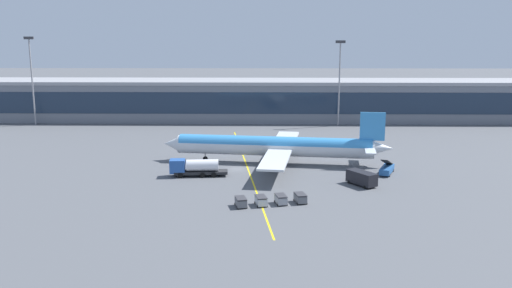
# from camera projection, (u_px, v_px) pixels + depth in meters

# --- Properties ---
(ground_plane) EXTENTS (700.00, 700.00, 0.00)m
(ground_plane) POSITION_uv_depth(u_px,v_px,m) (237.00, 169.00, 105.60)
(ground_plane) COLOR #515459
(apron_lead_in_line) EXTENTS (10.04, 79.44, 0.01)m
(apron_lead_in_line) POSITION_uv_depth(u_px,v_px,m) (247.00, 167.00, 107.53)
(apron_lead_in_line) COLOR yellow
(apron_lead_in_line) RESTS_ON ground_plane
(terminal_building) EXTENTS (184.30, 19.34, 12.55)m
(terminal_building) POSITION_uv_depth(u_px,v_px,m) (257.00, 100.00, 168.18)
(terminal_building) COLOR slate
(terminal_building) RESTS_ON ground_plane
(main_airliner) EXTENTS (47.66, 38.20, 11.12)m
(main_airliner) POSITION_uv_depth(u_px,v_px,m) (275.00, 146.00, 109.59)
(main_airliner) COLOR silver
(main_airliner) RESTS_ON ground_plane
(fuel_tanker) EXTENTS (10.96, 3.33, 3.25)m
(fuel_tanker) POSITION_uv_depth(u_px,v_px,m) (195.00, 167.00, 99.87)
(fuel_tanker) COLOR #232326
(fuel_tanker) RESTS_ON ground_plane
(belt_loader) EXTENTS (4.06, 6.88, 3.49)m
(belt_loader) POSITION_uv_depth(u_px,v_px,m) (387.00, 169.00, 101.71)
(belt_loader) COLOR #285B9E
(belt_loader) RESTS_ON ground_plane
(lavatory_truck) EXTENTS (5.11, 6.11, 2.50)m
(lavatory_truck) POSITION_uv_depth(u_px,v_px,m) (362.00, 178.00, 93.64)
(lavatory_truck) COLOR black
(lavatory_truck) RESTS_ON ground_plane
(baggage_cart_0) EXTENTS (2.14, 2.94, 1.48)m
(baggage_cart_0) POSITION_uv_depth(u_px,v_px,m) (241.00, 202.00, 81.95)
(baggage_cart_0) COLOR #595B60
(baggage_cart_0) RESTS_ON ground_plane
(baggage_cart_1) EXTENTS (2.14, 2.94, 1.48)m
(baggage_cart_1) POSITION_uv_depth(u_px,v_px,m) (261.00, 201.00, 82.63)
(baggage_cart_1) COLOR #B2B7BC
(baggage_cart_1) RESTS_ON ground_plane
(baggage_cart_2) EXTENTS (2.14, 2.94, 1.48)m
(baggage_cart_2) POSITION_uv_depth(u_px,v_px,m) (281.00, 199.00, 83.30)
(baggage_cart_2) COLOR gray
(baggage_cart_2) RESTS_ON ground_plane
(baggage_cart_3) EXTENTS (2.14, 2.94, 1.48)m
(baggage_cart_3) POSITION_uv_depth(u_px,v_px,m) (300.00, 198.00, 83.98)
(baggage_cart_3) COLOR #595B60
(baggage_cart_3) RESTS_ON ground_plane
(apron_light_mast_0) EXTENTS (2.80, 0.50, 24.87)m
(apron_light_mast_0) POSITION_uv_depth(u_px,v_px,m) (339.00, 77.00, 154.42)
(apron_light_mast_0) COLOR gray
(apron_light_mast_0) RESTS_ON ground_plane
(apron_light_mast_1) EXTENTS (2.80, 0.50, 25.95)m
(apron_light_mast_1) POSITION_uv_depth(u_px,v_px,m) (32.00, 74.00, 155.89)
(apron_light_mast_1) COLOR gray
(apron_light_mast_1) RESTS_ON ground_plane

